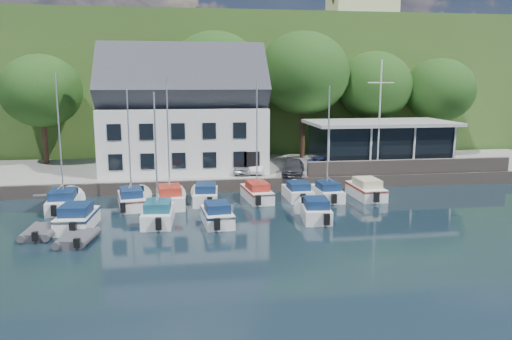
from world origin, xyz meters
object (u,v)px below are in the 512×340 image
(boat_r1_7, at_px, (366,188))
(harbor_building, at_px, (184,120))
(car_blue, at_px, (323,164))
(boat_r2_1, at_px, (156,152))
(boat_r1_6, at_px, (328,144))
(boat_r1_1, at_px, (129,147))
(car_dgrey, at_px, (293,167))
(boat_r2_3, at_px, (315,209))
(boat_r1_3, at_px, (206,193))
(dinghy_1, at_px, (78,237))
(boat_r1_2, at_px, (168,142))
(boat_r1_5, at_px, (298,190))
(club_pavilion, at_px, (379,143))
(flagpole, at_px, (379,117))
(boat_r2_0, at_px, (77,216))
(boat_r1_4, at_px, (257,142))
(dinghy_0, at_px, (41,231))
(boat_r2_2, at_px, (217,213))
(boat_r1_0, at_px, (60,146))
(car_silver, at_px, (243,166))
(car_white, at_px, (259,166))

(boat_r1_7, bearing_deg, harbor_building, 144.96)
(car_blue, relative_size, boat_r2_1, 0.40)
(boat_r1_6, bearing_deg, boat_r1_1, 178.63)
(car_dgrey, height_order, boat_r2_3, car_dgrey)
(boat_r1_3, relative_size, dinghy_1, 1.82)
(car_blue, xyz_separation_m, boat_r1_2, (-13.08, -6.34, 3.01))
(boat_r1_1, bearing_deg, boat_r1_5, -7.06)
(boat_r1_1, distance_m, boat_r1_7, 17.79)
(club_pavilion, xyz_separation_m, boat_r1_6, (-7.51, -8.57, 1.13))
(harbor_building, bearing_deg, boat_r1_5, -46.23)
(car_blue, bearing_deg, boat_r1_1, -160.65)
(flagpole, distance_m, boat_r2_0, 25.75)
(boat_r2_3, bearing_deg, boat_r1_4, 123.03)
(club_pavilion, relative_size, boat_r1_2, 1.43)
(dinghy_1, bearing_deg, boat_r1_5, 40.10)
(boat_r2_0, xyz_separation_m, boat_r2_1, (4.81, 0.32, 3.78))
(boat_r1_1, height_order, boat_r2_1, boat_r2_1)
(boat_r2_1, bearing_deg, dinghy_0, -162.46)
(car_dgrey, relative_size, boat_r1_1, 0.50)
(boat_r1_2, relative_size, boat_r2_2, 1.91)
(boat_r1_0, height_order, boat_r2_2, boat_r1_0)
(club_pavilion, relative_size, boat_r1_4, 1.50)
(car_blue, relative_size, boat_r1_2, 0.39)
(car_blue, distance_m, boat_r1_0, 21.47)
(boat_r1_6, bearing_deg, dinghy_0, -163.35)
(boat_r1_1, xyz_separation_m, dinghy_0, (-4.53, -6.21, -3.89))
(boat_r1_5, relative_size, boat_r1_6, 0.59)
(flagpole, height_order, dinghy_0, flagpole)
(club_pavilion, distance_m, boat_r1_6, 11.45)
(car_silver, xyz_separation_m, boat_r2_0, (-11.56, -11.19, -0.84))
(flagpole, bearing_deg, car_silver, 174.73)
(boat_r2_2, bearing_deg, flagpole, 30.90)
(boat_r2_0, distance_m, boat_r2_3, 14.78)
(car_dgrey, distance_m, boat_r1_5, 4.85)
(flagpole, height_order, boat_r1_4, flagpole)
(boat_r2_2, height_order, dinghy_0, boat_r2_2)
(boat_r1_4, height_order, boat_r2_3, boat_r1_4)
(boat_r1_5, relative_size, dinghy_1, 1.67)
(club_pavilion, bearing_deg, car_white, -168.63)
(club_pavilion, height_order, boat_r2_3, club_pavilion)
(boat_r1_1, height_order, boat_r2_0, boat_r1_1)
(club_pavilion, distance_m, flagpole, 4.63)
(boat_r1_4, bearing_deg, car_silver, 86.73)
(car_dgrey, xyz_separation_m, boat_r1_2, (-10.19, -5.43, 3.01))
(flagpole, bearing_deg, boat_r1_0, -167.58)
(club_pavilion, relative_size, boat_r1_0, 1.48)
(club_pavilion, xyz_separation_m, boat_r2_0, (-24.62, -13.56, -2.28))
(boat_r2_0, bearing_deg, boat_r2_3, 3.35)
(harbor_building, relative_size, boat_r1_7, 2.38)
(boat_r1_7, xyz_separation_m, dinghy_0, (-21.97, -6.47, -0.41))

